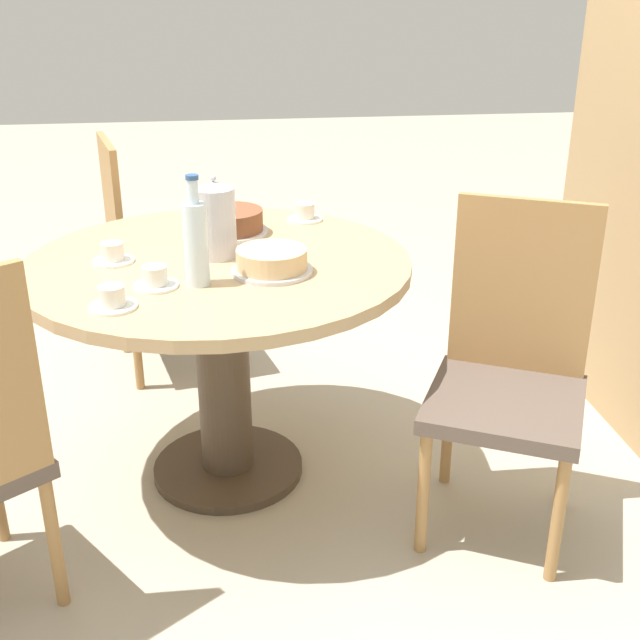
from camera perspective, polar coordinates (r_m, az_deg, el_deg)
The scene contains 12 objects.
ground_plane at distance 2.72m, azimuth -6.50°, elevation -10.59°, with size 14.00×14.00×0.00m, color #B2A893.
dining_table at distance 2.45m, azimuth -7.09°, elevation 0.38°, with size 1.15×1.15×0.74m.
chair_a at distance 2.33m, azimuth 13.38°, elevation -3.45°, with size 0.56×0.56×0.95m.
chair_b at distance 3.26m, azimuth -11.96°, elevation 4.54°, with size 0.50×0.50×0.95m.
coffee_pot at distance 2.38m, azimuth -7.38°, elevation 7.07°, with size 0.12×0.12×0.25m.
water_bottle at distance 2.16m, azimuth -8.81°, elevation 5.57°, with size 0.07×0.07×0.30m.
cake_main at distance 2.62m, azimuth -6.50°, elevation 6.92°, with size 0.25×0.25×0.08m.
cake_second at distance 2.25m, azimuth -3.45°, elevation 4.18°, with size 0.23×0.23×0.07m.
cup_a at distance 2.41m, azimuth -14.52°, elevation 4.53°, with size 0.12×0.12×0.06m.
cup_b at distance 2.08m, azimuth -14.54°, elevation 1.43°, with size 0.12×0.12×0.06m.
cup_c at distance 2.75m, azimuth -1.09°, elevation 7.57°, with size 0.12×0.12×0.06m.
cup_d at distance 2.19m, azimuth -11.63°, elevation 2.88°, with size 0.12×0.12×0.06m.
Camera 1 is at (2.26, -0.00, 1.51)m, focal length 45.00 mm.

